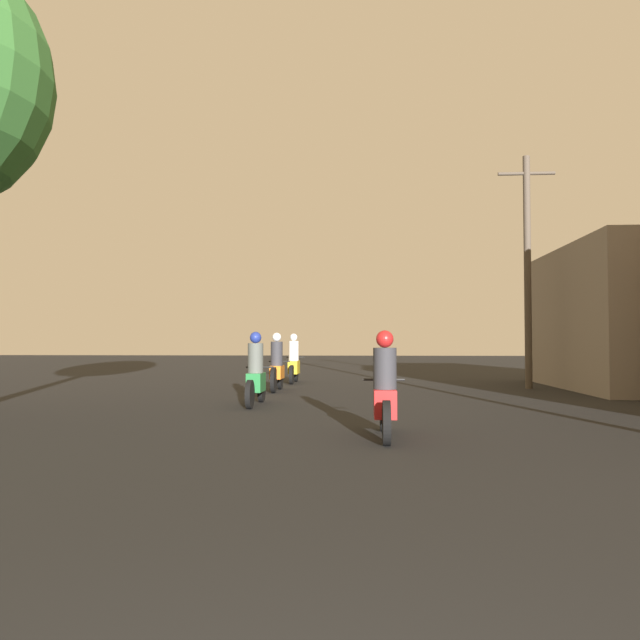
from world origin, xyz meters
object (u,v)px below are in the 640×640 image
(motorcycle_green, at_px, (256,375))
(motorcycle_orange, at_px, (277,368))
(motorcycle_yellow, at_px, (294,363))
(motorcycle_red, at_px, (385,394))
(utility_pole_far, at_px, (528,266))

(motorcycle_green, distance_m, motorcycle_orange, 3.79)
(motorcycle_green, relative_size, motorcycle_yellow, 1.06)
(motorcycle_red, xyz_separation_m, utility_pole_far, (4.37, 9.41, 2.89))
(motorcycle_orange, height_order, motorcycle_yellow, motorcycle_yellow)
(motorcycle_green, xyz_separation_m, utility_pole_far, (6.91, 5.17, 2.86))
(motorcycle_green, height_order, motorcycle_orange, motorcycle_orange)
(motorcycle_red, bearing_deg, motorcycle_orange, 101.51)
(motorcycle_orange, xyz_separation_m, motorcycle_yellow, (0.08, 3.31, 0.01))
(motorcycle_red, distance_m, motorcycle_yellow, 11.62)
(motorcycle_red, distance_m, motorcycle_green, 4.94)
(motorcycle_green, bearing_deg, motorcycle_orange, 89.25)
(motorcycle_orange, distance_m, motorcycle_yellow, 3.32)
(motorcycle_green, distance_m, utility_pole_far, 9.10)
(motorcycle_orange, bearing_deg, utility_pole_far, 20.44)
(motorcycle_red, bearing_deg, motorcycle_yellow, 96.02)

